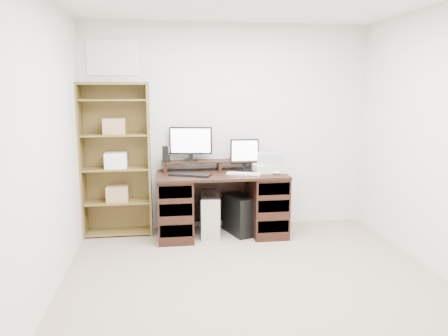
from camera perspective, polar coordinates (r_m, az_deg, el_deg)
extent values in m
cube|color=gray|center=(3.85, 5.10, -16.59)|extent=(3.50, 4.00, 0.02)
cube|color=silver|center=(5.42, 0.49, 5.29)|extent=(3.50, 0.02, 2.50)
cube|color=silver|center=(1.62, 22.27, -7.71)|extent=(3.50, 0.02, 2.50)
cube|color=silver|center=(3.50, -23.85, 1.59)|extent=(0.02, 4.00, 2.50)
cube|color=white|center=(5.37, -14.31, 13.80)|extent=(0.60, 0.01, 0.40)
cube|color=black|center=(5.11, -0.31, -0.87)|extent=(1.50, 0.70, 0.03)
cube|color=black|center=(5.15, -6.41, -5.13)|extent=(0.40, 0.66, 0.72)
cube|color=black|center=(5.29, 5.62, -4.69)|extent=(0.40, 0.66, 0.72)
cube|color=black|center=(5.50, -0.78, -3.62)|extent=(1.48, 0.02, 0.65)
cube|color=black|center=(4.89, -6.25, -8.17)|extent=(0.36, 0.01, 0.14)
cube|color=black|center=(4.82, -6.31, -5.46)|extent=(0.36, 0.01, 0.14)
cube|color=black|center=(4.77, -6.35, -3.15)|extent=(0.36, 0.01, 0.14)
cube|color=black|center=(5.04, 6.46, -7.61)|extent=(0.36, 0.01, 0.14)
cube|color=black|center=(4.97, 6.51, -4.98)|extent=(0.36, 0.01, 0.14)
cube|color=black|center=(4.92, 6.56, -2.73)|extent=(0.36, 0.01, 0.14)
cube|color=black|center=(5.27, -7.66, 0.10)|extent=(0.04, 0.20, 0.10)
cube|color=black|center=(5.31, -0.63, 0.28)|extent=(0.04, 0.20, 0.10)
cube|color=black|center=(5.43, 6.18, 0.45)|extent=(0.04, 0.20, 0.10)
cube|color=black|center=(5.30, -0.64, 0.92)|extent=(1.40, 0.22, 0.02)
cube|color=black|center=(5.28, -4.35, 1.04)|extent=(0.19, 0.16, 0.01)
cube|color=black|center=(5.29, -4.34, 1.65)|extent=(0.05, 0.04, 0.09)
cube|color=black|center=(5.26, -4.37, 3.60)|extent=(0.51, 0.12, 0.32)
cube|color=white|center=(5.25, -4.39, 3.57)|extent=(0.47, 0.08, 0.29)
cube|color=black|center=(5.30, 2.71, -0.23)|extent=(0.16, 0.13, 0.01)
cube|color=black|center=(5.31, 2.68, 0.37)|extent=(0.05, 0.03, 0.09)
cube|color=black|center=(5.28, 2.69, 2.17)|extent=(0.35, 0.03, 0.30)
cube|color=white|center=(5.26, 2.72, 2.14)|extent=(0.31, 0.00, 0.26)
cube|color=black|center=(5.22, -7.58, 1.83)|extent=(0.09, 0.09, 0.19)
cube|color=black|center=(4.98, -4.45, -0.86)|extent=(0.50, 0.33, 0.03)
cube|color=silver|center=(5.04, 2.59, -0.76)|extent=(0.40, 0.25, 0.02)
ellipsoid|color=silver|center=(5.09, 6.89, -0.60)|extent=(0.09, 0.07, 0.04)
cube|color=beige|center=(5.21, 6.04, 0.00)|extent=(0.39, 0.30, 0.09)
cube|color=#94989E|center=(5.20, 6.06, 1.23)|extent=(0.35, 0.28, 0.13)
cube|color=silver|center=(5.24, -1.82, -6.11)|extent=(0.26, 0.51, 0.49)
cube|color=black|center=(5.27, 1.90, -6.10)|extent=(0.34, 0.51, 0.47)
cube|color=#19FF33|center=(5.05, 3.14, -5.67)|extent=(0.01, 0.01, 0.01)
cube|color=brown|center=(5.31, -18.08, 0.86)|extent=(0.02, 0.30, 1.80)
cube|color=brown|center=(5.23, -9.70, 1.09)|extent=(0.02, 0.30, 1.80)
cube|color=brown|center=(5.40, -13.78, 1.22)|extent=(0.80, 0.01, 1.80)
cube|color=brown|center=(5.46, -13.52, -8.06)|extent=(0.75, 0.28, 0.02)
cube|color=brown|center=(5.36, -13.69, -4.30)|extent=(0.75, 0.28, 0.02)
cube|color=brown|center=(5.28, -13.88, -0.09)|extent=(0.75, 0.28, 0.02)
cube|color=brown|center=(5.22, -14.07, 4.23)|extent=(0.75, 0.28, 0.02)
cube|color=brown|center=(5.19, -14.26, 8.62)|extent=(0.75, 0.28, 0.02)
cube|color=brown|center=(5.19, -14.35, 10.60)|extent=(0.75, 0.28, 0.02)
cube|color=#A07F54|center=(5.34, -13.74, -3.26)|extent=(0.25, 0.20, 0.18)
cube|color=white|center=(5.26, -13.92, 0.98)|extent=(0.25, 0.20, 0.18)
cube|color=#A07F54|center=(5.21, -14.12, 5.32)|extent=(0.25, 0.20, 0.18)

